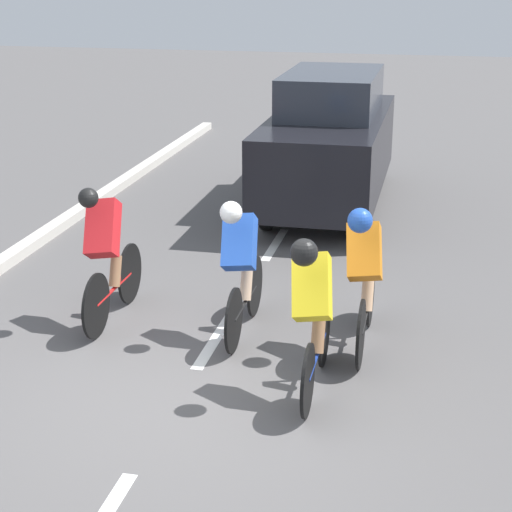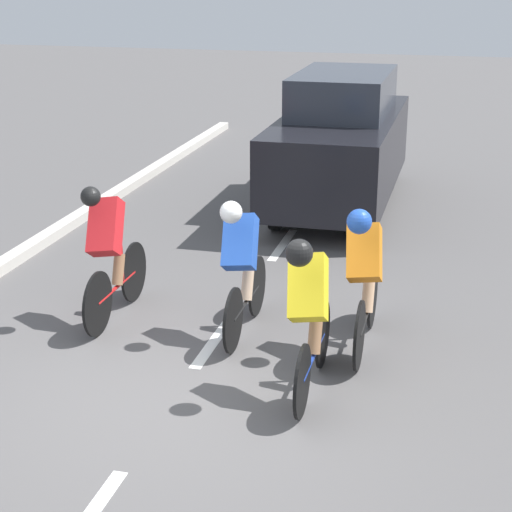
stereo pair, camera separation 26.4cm
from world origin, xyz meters
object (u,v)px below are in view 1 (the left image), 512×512
Objects in this scene: cyclist_blue at (241,263)px; cyclist_orange at (365,272)px; support_car at (329,141)px; cyclist_yellow at (313,308)px; cyclist_red at (106,251)px.

cyclist_blue is 1.26m from cyclist_orange.
cyclist_yellow is at bearing 96.54° from support_car.
support_car reaches higher than cyclist_blue.
support_car reaches higher than cyclist_yellow.
cyclist_blue is at bearing 178.00° from cyclist_red.
cyclist_yellow reaches higher than cyclist_blue.
cyclist_orange is 0.38× the size of support_car.
cyclist_orange is (-1.26, 0.05, 0.02)m from cyclist_blue.
cyclist_red is at bearing -2.00° from cyclist_blue.
cyclist_yellow is 1.10m from cyclist_orange.
cyclist_orange is at bearing 177.87° from cyclist_blue.
support_car is (-0.20, -5.12, 0.26)m from cyclist_blue.
support_car is (0.71, -6.21, 0.23)m from cyclist_yellow.
cyclist_red reaches higher than cyclist_blue.
cyclist_red is (1.47, -0.05, 0.01)m from cyclist_blue.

